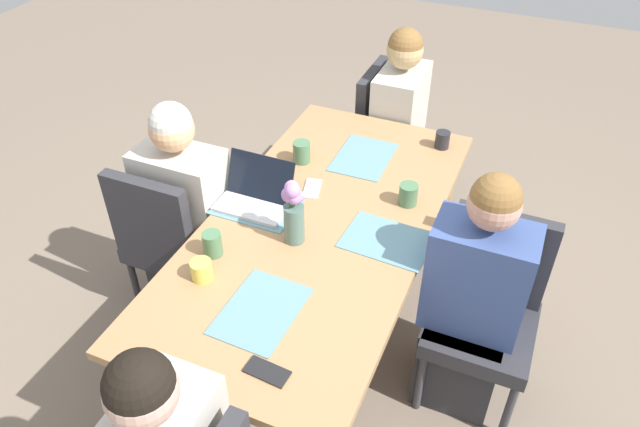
# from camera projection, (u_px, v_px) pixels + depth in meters

# --- Properties ---
(ground_plane) EXTENTS (10.00, 10.00, 0.00)m
(ground_plane) POSITION_uv_depth(u_px,v_px,m) (320.00, 337.00, 3.07)
(ground_plane) COLOR #756656
(dining_table) EXTENTS (1.91, 0.93, 0.76)m
(dining_table) POSITION_uv_depth(u_px,v_px,m) (320.00, 237.00, 2.65)
(dining_table) COLOR #9E754C
(dining_table) RESTS_ON ground_plane
(chair_far_left_mid) EXTENTS (0.44, 0.44, 0.90)m
(chair_far_left_mid) POSITION_uv_depth(u_px,v_px,m) (488.00, 304.00, 2.57)
(chair_far_left_mid) COLOR #2D2D33
(chair_far_left_mid) RESTS_ON ground_plane
(person_far_left_mid) EXTENTS (0.36, 0.40, 1.19)m
(person_far_left_mid) POSITION_uv_depth(u_px,v_px,m) (471.00, 307.00, 2.52)
(person_far_left_mid) COLOR #2D2D33
(person_far_left_mid) RESTS_ON ground_plane
(chair_near_left_far) EXTENTS (0.44, 0.44, 0.90)m
(chair_near_left_far) POSITION_uv_depth(u_px,v_px,m) (170.00, 236.00, 2.92)
(chair_near_left_far) COLOR #2D2D33
(chair_near_left_far) RESTS_ON ground_plane
(person_near_left_far) EXTENTS (0.36, 0.40, 1.19)m
(person_near_left_far) POSITION_uv_depth(u_px,v_px,m) (189.00, 226.00, 2.93)
(person_near_left_far) COLOR #2D2D33
(person_near_left_far) RESTS_ON ground_plane
(chair_head_left_right_near) EXTENTS (0.44, 0.44, 0.90)m
(chair_head_left_right_near) POSITION_uv_depth(u_px,v_px,m) (388.00, 134.00, 3.66)
(chair_head_left_right_near) COLOR #2D2D33
(chair_head_left_right_near) RESTS_ON ground_plane
(person_head_left_right_near) EXTENTS (0.40, 0.36, 1.19)m
(person_head_left_right_near) POSITION_uv_depth(u_px,v_px,m) (397.00, 137.00, 3.58)
(person_head_left_right_near) COLOR #2D2D33
(person_head_left_right_near) RESTS_ON ground_plane
(flower_vase) EXTENTS (0.09, 0.09, 0.29)m
(flower_vase) POSITION_uv_depth(u_px,v_px,m) (293.00, 210.00, 2.41)
(flower_vase) COLOR #4C6B60
(flower_vase) RESTS_ON dining_table
(placemat_head_right_left_near) EXTENTS (0.37, 0.27, 0.00)m
(placemat_head_right_left_near) POSITION_uv_depth(u_px,v_px,m) (260.00, 310.00, 2.20)
(placemat_head_right_left_near) COLOR slate
(placemat_head_right_left_near) RESTS_ON dining_table
(placemat_far_left_mid) EXTENTS (0.28, 0.37, 0.00)m
(placemat_far_left_mid) POSITION_uv_depth(u_px,v_px,m) (387.00, 241.00, 2.50)
(placemat_far_left_mid) COLOR slate
(placemat_far_left_mid) RESTS_ON dining_table
(placemat_near_left_far) EXTENTS (0.26, 0.36, 0.00)m
(placemat_near_left_far) POSITION_uv_depth(u_px,v_px,m) (257.00, 206.00, 2.68)
(placemat_near_left_far) COLOR slate
(placemat_near_left_far) RESTS_ON dining_table
(placemat_head_left_right_near) EXTENTS (0.36, 0.27, 0.00)m
(placemat_head_left_right_near) POSITION_uv_depth(u_px,v_px,m) (364.00, 157.00, 2.99)
(placemat_head_left_right_near) COLOR slate
(placemat_head_left_right_near) RESTS_ON dining_table
(laptop_near_left_far) EXTENTS (0.22, 0.32, 0.20)m
(laptop_near_left_far) POSITION_uv_depth(u_px,v_px,m) (256.00, 196.00, 2.67)
(laptop_near_left_far) COLOR silver
(laptop_near_left_far) RESTS_ON dining_table
(coffee_mug_near_left) EXTENTS (0.08, 0.08, 0.10)m
(coffee_mug_near_left) POSITION_uv_depth(u_px,v_px,m) (408.00, 194.00, 2.67)
(coffee_mug_near_left) COLOR #47704C
(coffee_mug_near_left) RESTS_ON dining_table
(coffee_mug_near_right) EXTENTS (0.08, 0.08, 0.08)m
(coffee_mug_near_right) POSITION_uv_depth(u_px,v_px,m) (202.00, 270.00, 2.31)
(coffee_mug_near_right) COLOR #DBC64C
(coffee_mug_near_right) RESTS_ON dining_table
(coffee_mug_centre_left) EXTENTS (0.08, 0.08, 0.11)m
(coffee_mug_centre_left) POSITION_uv_depth(u_px,v_px,m) (212.00, 244.00, 2.41)
(coffee_mug_centre_left) COLOR #47704C
(coffee_mug_centre_left) RESTS_ON dining_table
(coffee_mug_centre_right) EXTENTS (0.07, 0.07, 0.09)m
(coffee_mug_centre_right) POSITION_uv_depth(u_px,v_px,m) (442.00, 140.00, 3.04)
(coffee_mug_centre_right) COLOR #232328
(coffee_mug_centre_right) RESTS_ON dining_table
(coffee_mug_far_left) EXTENTS (0.08, 0.08, 0.11)m
(coffee_mug_far_left) POSITION_uv_depth(u_px,v_px,m) (302.00, 152.00, 2.93)
(coffee_mug_far_left) COLOR #47704C
(coffee_mug_far_left) RESTS_ON dining_table
(phone_black) EXTENTS (0.08, 0.15, 0.01)m
(phone_black) POSITION_uv_depth(u_px,v_px,m) (267.00, 372.00, 1.98)
(phone_black) COLOR black
(phone_black) RESTS_ON dining_table
(phone_silver) EXTENTS (0.16, 0.11, 0.01)m
(phone_silver) POSITION_uv_depth(u_px,v_px,m) (312.00, 189.00, 2.78)
(phone_silver) COLOR silver
(phone_silver) RESTS_ON dining_table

